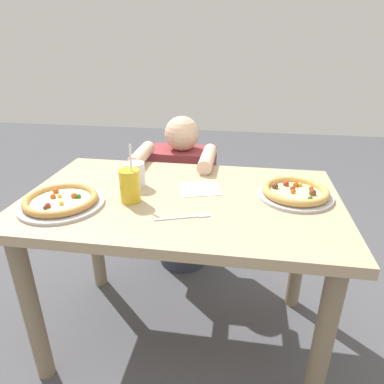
{
  "coord_description": "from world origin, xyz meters",
  "views": [
    {
      "loc": [
        0.23,
        -1.22,
        1.34
      ],
      "look_at": [
        0.05,
        -0.02,
        0.78
      ],
      "focal_mm": 31.97,
      "sensor_mm": 36.0,
      "label": 1
    }
  ],
  "objects_px": {
    "pizza_far": "(295,192)",
    "drink_cup_colored": "(130,186)",
    "diner_seated": "(183,201)",
    "water_cup_clear": "(135,174)",
    "fork": "(185,217)",
    "pizza_near": "(61,201)"
  },
  "relations": [
    {
      "from": "fork",
      "to": "diner_seated",
      "type": "bearing_deg",
      "value": 101.22
    },
    {
      "from": "pizza_far",
      "to": "drink_cup_colored",
      "type": "relative_size",
      "value": 1.3
    },
    {
      "from": "pizza_far",
      "to": "diner_seated",
      "type": "distance_m",
      "value": 0.85
    },
    {
      "from": "pizza_near",
      "to": "water_cup_clear",
      "type": "relative_size",
      "value": 3.07
    },
    {
      "from": "drink_cup_colored",
      "to": "water_cup_clear",
      "type": "height_order",
      "value": "drink_cup_colored"
    },
    {
      "from": "pizza_far",
      "to": "water_cup_clear",
      "type": "distance_m",
      "value": 0.66
    },
    {
      "from": "fork",
      "to": "pizza_near",
      "type": "bearing_deg",
      "value": 177.31
    },
    {
      "from": "pizza_far",
      "to": "water_cup_clear",
      "type": "xyz_separation_m",
      "value": [
        -0.66,
        0.01,
        0.03
      ]
    },
    {
      "from": "drink_cup_colored",
      "to": "water_cup_clear",
      "type": "distance_m",
      "value": 0.15
    },
    {
      "from": "water_cup_clear",
      "to": "diner_seated",
      "type": "xyz_separation_m",
      "value": [
        0.1,
        0.53,
        -0.38
      ]
    },
    {
      "from": "pizza_near",
      "to": "fork",
      "type": "xyz_separation_m",
      "value": [
        0.48,
        -0.02,
        -0.02
      ]
    },
    {
      "from": "water_cup_clear",
      "to": "fork",
      "type": "distance_m",
      "value": 0.36
    },
    {
      "from": "drink_cup_colored",
      "to": "pizza_far",
      "type": "bearing_deg",
      "value": 12.3
    },
    {
      "from": "water_cup_clear",
      "to": "fork",
      "type": "xyz_separation_m",
      "value": [
        0.26,
        -0.25,
        -0.05
      ]
    },
    {
      "from": "pizza_far",
      "to": "diner_seated",
      "type": "relative_size",
      "value": 0.32
    },
    {
      "from": "drink_cup_colored",
      "to": "fork",
      "type": "relative_size",
      "value": 1.16
    },
    {
      "from": "pizza_far",
      "to": "drink_cup_colored",
      "type": "height_order",
      "value": "drink_cup_colored"
    },
    {
      "from": "drink_cup_colored",
      "to": "diner_seated",
      "type": "distance_m",
      "value": 0.78
    },
    {
      "from": "pizza_far",
      "to": "diner_seated",
      "type": "bearing_deg",
      "value": 136.23
    },
    {
      "from": "drink_cup_colored",
      "to": "water_cup_clear",
      "type": "bearing_deg",
      "value": 99.88
    },
    {
      "from": "pizza_near",
      "to": "diner_seated",
      "type": "bearing_deg",
      "value": 66.28
    },
    {
      "from": "water_cup_clear",
      "to": "pizza_far",
      "type": "bearing_deg",
      "value": -0.68
    }
  ]
}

